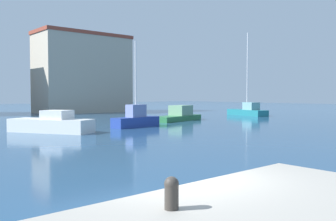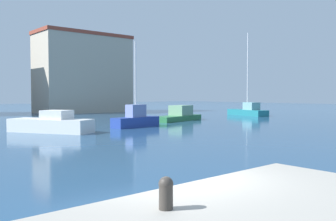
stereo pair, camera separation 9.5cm
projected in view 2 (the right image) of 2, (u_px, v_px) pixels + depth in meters
The scene contains 7 objects.
water at pixel (150, 125), 32.27m from camera, with size 160.00×160.00×0.00m, color navy.
mooring_bollard at pixel (166, 192), 5.23m from camera, with size 0.22×0.22×0.47m.
sailboat_teal_far_left at pixel (248, 111), 46.02m from camera, with size 3.07×6.29×10.40m.
motorboat_green_distant_north at pixel (178, 115), 37.46m from camera, with size 6.87×3.62×1.55m.
motorboat_white_center_channel at pixel (52, 124), 25.76m from camera, with size 4.69×6.20×1.57m.
sailboat_blue_distant_east at pixel (136, 119), 30.04m from camera, with size 4.47×1.83×7.03m.
harbor_office at pixel (84, 73), 54.08m from camera, with size 13.62×6.47×11.60m.
Camera 2 is at (-4.77, -5.43, 2.69)m, focal length 39.05 mm.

